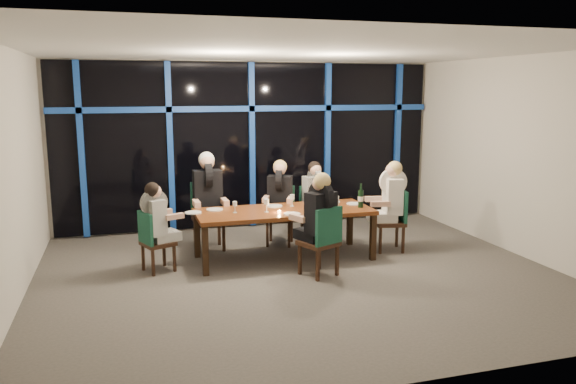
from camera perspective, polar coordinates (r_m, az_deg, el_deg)
name	(u,v)px	position (r m, az deg, el deg)	size (l,w,h in m)	color
room	(301,126)	(7.35, 1.34, 6.68)	(7.04, 7.00, 3.02)	#58524D
window_wall	(252,142)	(10.21, -3.69, 5.04)	(6.86, 0.43, 2.94)	black
dining_table	(284,214)	(8.30, -0.39, -2.26)	(2.60, 1.00, 0.75)	brown
chair_far_left	(208,212)	(8.99, -8.17, -1.99)	(0.50, 0.50, 1.05)	#311B10
chair_far_mid	(280,212)	(9.18, -0.78, -2.02)	(0.58, 0.58, 0.94)	#311B10
chair_far_right	(313,210)	(9.44, 2.59, -1.81)	(0.48, 0.48, 0.91)	#311B10
chair_end_left	(153,238)	(7.96, -13.58, -4.61)	(0.52, 0.52, 0.86)	#311B10
chair_end_right	(395,217)	(8.93, 10.79, -2.48)	(0.53, 0.53, 0.97)	#311B10
chair_near_mid	(323,238)	(7.55, 3.57, -4.67)	(0.59, 0.59, 0.97)	#311B10
diner_far_left	(208,187)	(8.83, -8.14, 0.53)	(0.53, 0.66, 1.03)	black
diner_far_mid	(280,190)	(9.03, -0.85, 0.20)	(0.59, 0.65, 0.92)	black
diner_far_right	(316,189)	(9.31, 2.83, 0.27)	(0.48, 0.59, 0.88)	black
diner_end_left	(157,213)	(7.91, -13.21, -2.13)	(0.59, 0.53, 0.84)	black
diner_end_right	(390,193)	(8.83, 10.37, -0.07)	(0.64, 0.53, 0.94)	white
diner_near_mid	(319,209)	(7.52, 3.18, -1.73)	(0.60, 0.66, 0.94)	black
plate_far_left	(215,210)	(8.33, -7.45, -1.78)	(0.24, 0.24, 0.01)	white
plate_far_mid	(275,206)	(8.51, -1.37, -1.43)	(0.24, 0.24, 0.01)	white
plate_far_right	(332,202)	(8.84, 4.54, -1.00)	(0.24, 0.24, 0.01)	white
plate_end_left	(196,212)	(8.17, -9.34, -2.06)	(0.24, 0.24, 0.01)	white
plate_end_right	(354,204)	(8.73, 6.75, -1.19)	(0.24, 0.24, 0.01)	white
plate_near_mid	(292,214)	(7.97, 0.40, -2.24)	(0.24, 0.24, 0.01)	white
wine_bottle	(361,198)	(8.48, 7.39, -0.63)	(0.08, 0.08, 0.37)	black
water_pitcher	(335,202)	(8.44, 4.81, -0.98)	(0.11, 0.10, 0.18)	silver
tea_light	(279,212)	(8.08, -0.90, -2.01)	(0.05, 0.05, 0.03)	#F79C4A
wine_glass_a	(267,202)	(8.10, -2.20, -1.07)	(0.07, 0.07, 0.19)	silver
wine_glass_b	(292,198)	(8.50, 0.43, -0.59)	(0.07, 0.07, 0.18)	white
wine_glass_c	(307,199)	(8.37, 1.92, -0.75)	(0.07, 0.07, 0.18)	white
wine_glass_d	(235,204)	(8.09, -5.42, -1.27)	(0.06, 0.06, 0.16)	silver
wine_glass_e	(332,196)	(8.61, 4.54, -0.41)	(0.07, 0.07, 0.19)	silver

